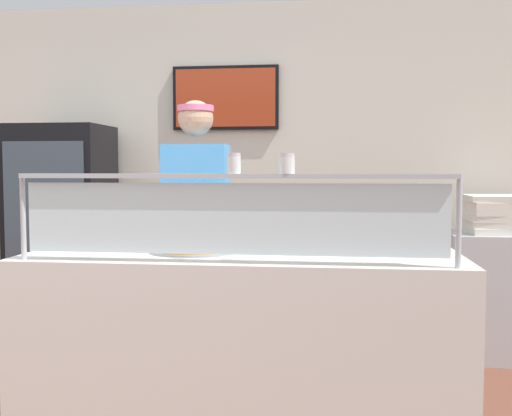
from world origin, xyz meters
TOP-DOWN VIEW (x-y plane):
  - ground_plane at (1.04, 1.00)m, footprint 12.00×12.00m
  - shop_rear_unit at (1.04, 2.48)m, footprint 6.49×0.13m
  - serving_counter at (1.04, 0.36)m, footprint 2.09×0.71m
  - sneeze_guard at (1.04, 0.06)m, footprint 1.91×0.06m
  - pizza_tray at (0.80, 0.41)m, footprint 0.45×0.45m
  - pizza_server at (0.82, 0.39)m, footprint 0.12×0.29m
  - parmesan_shaker at (1.06, 0.06)m, footprint 0.06×0.06m
  - pepper_flake_shaker at (1.28, 0.06)m, footprint 0.07×0.07m
  - worker_figure at (0.68, 1.03)m, footprint 0.41×0.50m
  - drink_fridge at (-0.64, 2.03)m, footprint 0.72×0.60m
  - prep_shelf at (2.65, 1.99)m, footprint 0.70×0.55m
  - pizza_box_stack at (2.66, 1.99)m, footprint 0.46×0.45m

SIDE VIEW (x-z plane):
  - ground_plane at x=1.04m, z-range 0.00..0.00m
  - prep_shelf at x=2.65m, z-range 0.00..0.90m
  - serving_counter at x=1.04m, z-range 0.00..0.95m
  - drink_fridge at x=-0.64m, z-range 0.00..1.70m
  - pizza_tray at x=0.80m, z-range 0.95..0.98m
  - pizza_server at x=0.82m, z-range 0.99..0.99m
  - worker_figure at x=0.68m, z-range 0.13..1.89m
  - pizza_box_stack at x=2.66m, z-range 0.90..1.17m
  - sneeze_guard at x=1.04m, z-range 1.01..1.39m
  - shop_rear_unit at x=1.04m, z-range 0.01..2.71m
  - pepper_flake_shaker at x=1.28m, z-range 1.33..1.42m
  - parmesan_shaker at x=1.06m, z-range 1.33..1.42m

